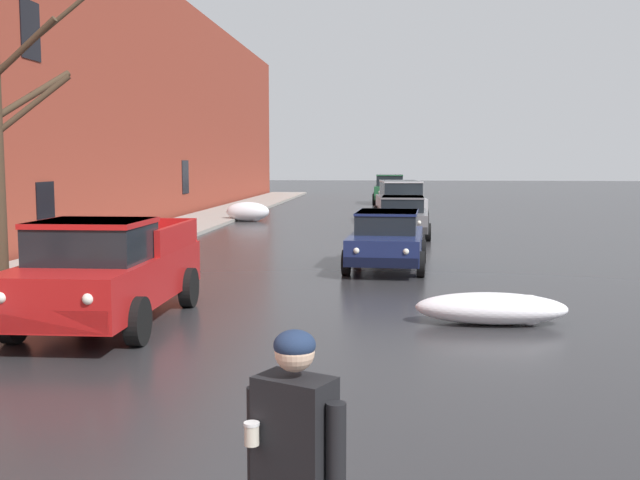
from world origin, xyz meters
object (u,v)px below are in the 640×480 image
Objects in this scene: sedan_white_queued_behind_truck at (396,197)px; suv_silver_parked_far_down_block at (400,200)px; pickup_truck_red_approaching_near_lane at (107,271)px; sedan_grey_parked_kerbside_mid at (403,215)px; suv_green_at_far_intersection at (390,188)px; pedestrian_with_coffee at (295,459)px; sedan_darkblue_parked_kerbside_close at (387,238)px.

suv_silver_parked_far_down_block is at bearing -89.05° from sedan_white_queued_behind_truck.
pickup_truck_red_approaching_near_lane is at bearing -103.62° from suv_silver_parked_far_down_block.
pickup_truck_red_approaching_near_lane reaches higher than sedan_grey_parked_kerbside_mid.
pedestrian_with_coffee is (-0.45, -42.86, 0.05)m from suv_green_at_far_intersection.
sedan_darkblue_parked_kerbside_close is 14.64m from pedestrian_with_coffee.
pedestrian_with_coffee reaches higher than sedan_white_queued_behind_truck.
suv_green_at_far_intersection is at bearing 89.39° from pedestrian_with_coffee.
sedan_white_queued_behind_truck is 2.37× the size of pedestrian_with_coffee.
sedan_grey_parked_kerbside_mid is at bearing -88.63° from suv_green_at_far_intersection.
sedan_darkblue_parked_kerbside_close and sedan_grey_parked_kerbside_mid have the same top height.
pickup_truck_red_approaching_near_lane and pedestrian_with_coffee have the same top height.
sedan_darkblue_parked_kerbside_close is 21.70m from sedan_white_queued_behind_truck.
suv_green_at_far_intersection reaches higher than sedan_darkblue_parked_kerbside_close.
sedan_grey_parked_kerbside_mid is 5.85m from suv_silver_parked_far_down_block.
sedan_darkblue_parked_kerbside_close is 0.97× the size of sedan_grey_parked_kerbside_mid.
suv_silver_parked_far_down_block and suv_green_at_far_intersection have the same top height.
sedan_white_queued_behind_truck is 36.34m from pedestrian_with_coffee.
suv_green_at_far_intersection is (0.02, 28.23, 0.24)m from sedan_darkblue_parked_kerbside_close.
pedestrian_with_coffee is at bearing -62.23° from pickup_truck_red_approaching_near_lane.
pickup_truck_red_approaching_near_lane is at bearing 117.77° from pedestrian_with_coffee.
pickup_truck_red_approaching_near_lane is 21.23m from suv_silver_parked_far_down_block.
suv_green_at_far_intersection is at bearing 92.96° from sedan_white_queued_behind_truck.
sedan_white_queued_behind_truck is (-0.13, 7.96, -0.24)m from suv_silver_parked_far_down_block.
sedan_grey_parked_kerbside_mid is at bearing 87.60° from pedestrian_with_coffee.
pedestrian_with_coffee is (-0.43, -14.63, 0.28)m from sedan_darkblue_parked_kerbside_close.
pickup_truck_red_approaching_near_lane is 1.14× the size of suv_green_at_far_intersection.
suv_green_at_far_intersection is (-0.34, 6.53, 0.24)m from sedan_white_queued_behind_truck.
sedan_darkblue_parked_kerbside_close is 0.92× the size of suv_silver_parked_far_down_block.
suv_silver_parked_far_down_block reaches higher than sedan_darkblue_parked_kerbside_close.
sedan_darkblue_parked_kerbside_close and sedan_white_queued_behind_truck have the same top height.
sedan_white_queued_behind_truck is at bearing 80.34° from pickup_truck_red_approaching_near_lane.
suv_silver_parked_far_down_block is 1.06× the size of suv_green_at_far_intersection.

